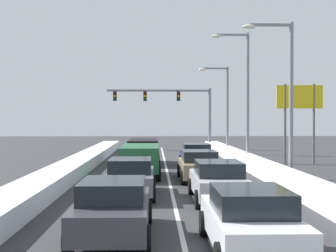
{
  "coord_description": "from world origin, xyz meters",
  "views": [
    {
      "loc": [
        -0.71,
        -4.72,
        3.11
      ],
      "look_at": [
        0.15,
        25.64,
        2.62
      ],
      "focal_mm": 49.75,
      "sensor_mm": 36.0,
      "label": 1
    }
  ],
  "objects_px": {
    "suv_green_center_lane_third": "(140,158)",
    "traffic_light_gantry": "(173,103)",
    "sedan_silver_right_lane_second": "(218,181)",
    "roadside_sign_right": "(299,105)",
    "street_lamp_right_near": "(284,85)",
    "sedan_tan_right_lane_third": "(199,165)",
    "sedan_charcoal_center_lane_nearest": "(113,208)",
    "sedan_gray_center_lane_second": "(131,177)",
    "sedan_white_right_lane_nearest": "(250,220)",
    "street_lamp_right_far": "(223,101)",
    "sedan_navy_right_lane_fourth": "(196,155)",
    "suv_black_center_lane_fourth": "(144,149)",
    "street_lamp_right_mid": "(243,86)"
  },
  "relations": [
    {
      "from": "suv_green_center_lane_third",
      "to": "sedan_charcoal_center_lane_nearest",
      "type": "bearing_deg",
      "value": -91.42
    },
    {
      "from": "sedan_navy_right_lane_fourth",
      "to": "suv_green_center_lane_third",
      "type": "bearing_deg",
      "value": -125.27
    },
    {
      "from": "sedan_white_right_lane_nearest",
      "to": "roadside_sign_right",
      "type": "distance_m",
      "value": 22.75
    },
    {
      "from": "suv_green_center_lane_third",
      "to": "traffic_light_gantry",
      "type": "bearing_deg",
      "value": 83.28
    },
    {
      "from": "sedan_charcoal_center_lane_nearest",
      "to": "roadside_sign_right",
      "type": "bearing_deg",
      "value": 60.57
    },
    {
      "from": "street_lamp_right_mid",
      "to": "suv_black_center_lane_fourth",
      "type": "bearing_deg",
      "value": -174.54
    },
    {
      "from": "sedan_navy_right_lane_fourth",
      "to": "roadside_sign_right",
      "type": "relative_size",
      "value": 0.82
    },
    {
      "from": "sedan_navy_right_lane_fourth",
      "to": "street_lamp_right_far",
      "type": "relative_size",
      "value": 0.59
    },
    {
      "from": "sedan_navy_right_lane_fourth",
      "to": "suv_black_center_lane_fourth",
      "type": "relative_size",
      "value": 0.92
    },
    {
      "from": "sedan_silver_right_lane_second",
      "to": "suv_black_center_lane_fourth",
      "type": "xyz_separation_m",
      "value": [
        -3.15,
        14.39,
        0.25
      ]
    },
    {
      "from": "street_lamp_right_near",
      "to": "suv_green_center_lane_third",
      "type": "bearing_deg",
      "value": 174.35
    },
    {
      "from": "roadside_sign_right",
      "to": "suv_green_center_lane_third",
      "type": "bearing_deg",
      "value": -146.46
    },
    {
      "from": "sedan_navy_right_lane_fourth",
      "to": "street_lamp_right_mid",
      "type": "bearing_deg",
      "value": 39.92
    },
    {
      "from": "sedan_navy_right_lane_fourth",
      "to": "street_lamp_right_far",
      "type": "distance_m",
      "value": 12.61
    },
    {
      "from": "suv_green_center_lane_third",
      "to": "suv_black_center_lane_fourth",
      "type": "distance_m",
      "value": 7.12
    },
    {
      "from": "sedan_white_right_lane_nearest",
      "to": "street_lamp_right_near",
      "type": "relative_size",
      "value": 0.56
    },
    {
      "from": "sedan_silver_right_lane_second",
      "to": "street_lamp_right_far",
      "type": "bearing_deg",
      "value": 81.16
    },
    {
      "from": "sedan_gray_center_lane_second",
      "to": "street_lamp_right_far",
      "type": "xyz_separation_m",
      "value": [
        7.01,
        22.34,
        3.87
      ]
    },
    {
      "from": "sedan_tan_right_lane_third",
      "to": "suv_green_center_lane_third",
      "type": "height_order",
      "value": "suv_green_center_lane_third"
    },
    {
      "from": "suv_green_center_lane_third",
      "to": "sedan_gray_center_lane_second",
      "type": "bearing_deg",
      "value": -91.81
    },
    {
      "from": "street_lamp_right_near",
      "to": "street_lamp_right_mid",
      "type": "bearing_deg",
      "value": 93.48
    },
    {
      "from": "sedan_silver_right_lane_second",
      "to": "street_lamp_right_far",
      "type": "distance_m",
      "value": 24.17
    },
    {
      "from": "suv_green_center_lane_third",
      "to": "street_lamp_right_far",
      "type": "xyz_separation_m",
      "value": [
        6.82,
        16.31,
        3.62
      ]
    },
    {
      "from": "sedan_gray_center_lane_second",
      "to": "suv_black_center_lane_fourth",
      "type": "bearing_deg",
      "value": 89.12
    },
    {
      "from": "sedan_silver_right_lane_second",
      "to": "sedan_white_right_lane_nearest",
      "type": "bearing_deg",
      "value": -91.58
    },
    {
      "from": "suv_green_center_lane_third",
      "to": "sedan_navy_right_lane_fourth",
      "type": "bearing_deg",
      "value": 54.73
    },
    {
      "from": "sedan_gray_center_lane_second",
      "to": "street_lamp_right_far",
      "type": "relative_size",
      "value": 0.59
    },
    {
      "from": "sedan_gray_center_lane_second",
      "to": "roadside_sign_right",
      "type": "distance_m",
      "value": 17.42
    },
    {
      "from": "sedan_silver_right_lane_second",
      "to": "roadside_sign_right",
      "type": "bearing_deg",
      "value": 62.18
    },
    {
      "from": "sedan_white_right_lane_nearest",
      "to": "street_lamp_right_far",
      "type": "relative_size",
      "value": 0.59
    },
    {
      "from": "sedan_white_right_lane_nearest",
      "to": "sedan_silver_right_lane_second",
      "type": "relative_size",
      "value": 1.0
    },
    {
      "from": "suv_black_center_lane_fourth",
      "to": "street_lamp_right_near",
      "type": "height_order",
      "value": "street_lamp_right_near"
    },
    {
      "from": "suv_green_center_lane_third",
      "to": "street_lamp_right_mid",
      "type": "height_order",
      "value": "street_lamp_right_mid"
    },
    {
      "from": "sedan_navy_right_lane_fourth",
      "to": "traffic_light_gantry",
      "type": "relative_size",
      "value": 0.42
    },
    {
      "from": "traffic_light_gantry",
      "to": "street_lamp_right_far",
      "type": "distance_m",
      "value": 7.61
    },
    {
      "from": "sedan_navy_right_lane_fourth",
      "to": "suv_green_center_lane_third",
      "type": "height_order",
      "value": "suv_green_center_lane_third"
    },
    {
      "from": "sedan_tan_right_lane_third",
      "to": "sedan_charcoal_center_lane_nearest",
      "type": "bearing_deg",
      "value": -106.7
    },
    {
      "from": "sedan_gray_center_lane_second",
      "to": "traffic_light_gantry",
      "type": "height_order",
      "value": "traffic_light_gantry"
    },
    {
      "from": "sedan_navy_right_lane_fourth",
      "to": "sedan_charcoal_center_lane_nearest",
      "type": "xyz_separation_m",
      "value": [
        -3.71,
        -17.3,
        0.0
      ]
    },
    {
      "from": "sedan_gray_center_lane_second",
      "to": "sedan_charcoal_center_lane_nearest",
      "type": "bearing_deg",
      "value": -91.04
    },
    {
      "from": "sedan_navy_right_lane_fourth",
      "to": "sedan_silver_right_lane_second",
      "type": "bearing_deg",
      "value": -91.17
    },
    {
      "from": "sedan_white_right_lane_nearest",
      "to": "street_lamp_right_mid",
      "type": "relative_size",
      "value": 0.49
    },
    {
      "from": "sedan_navy_right_lane_fourth",
      "to": "sedan_gray_center_lane_second",
      "type": "height_order",
      "value": "same"
    },
    {
      "from": "sedan_silver_right_lane_second",
      "to": "traffic_light_gantry",
      "type": "relative_size",
      "value": 0.42
    },
    {
      "from": "sedan_silver_right_lane_second",
      "to": "street_lamp_right_near",
      "type": "distance_m",
      "value": 8.83
    },
    {
      "from": "suv_green_center_lane_third",
      "to": "street_lamp_right_mid",
      "type": "bearing_deg",
      "value": 48.21
    },
    {
      "from": "traffic_light_gantry",
      "to": "suv_green_center_lane_third",
      "type": "bearing_deg",
      "value": -96.72
    },
    {
      "from": "sedan_tan_right_lane_third",
      "to": "street_lamp_right_mid",
      "type": "height_order",
      "value": "street_lamp_right_mid"
    },
    {
      "from": "sedan_tan_right_lane_third",
      "to": "traffic_light_gantry",
      "type": "distance_m",
      "value": 24.52
    },
    {
      "from": "traffic_light_gantry",
      "to": "suv_black_center_lane_fourth",
      "type": "bearing_deg",
      "value": -99.7
    }
  ]
}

